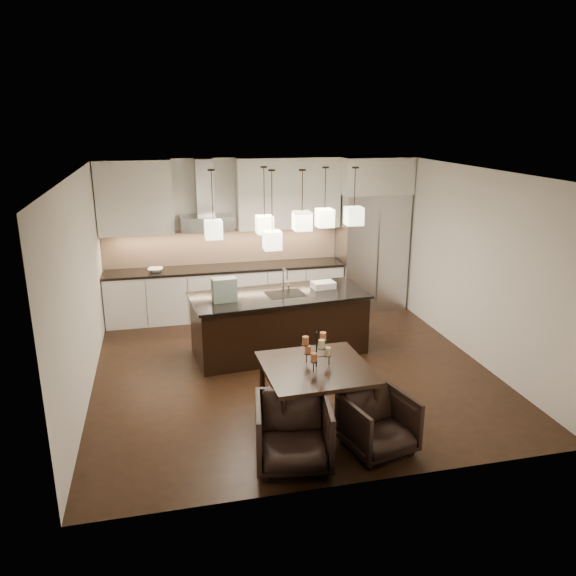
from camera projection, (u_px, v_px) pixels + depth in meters
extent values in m
cube|color=black|center=(291.00, 368.00, 8.13)|extent=(5.50, 5.50, 0.02)
cube|color=white|center=(291.00, 171.00, 7.31)|extent=(5.50, 5.50, 0.02)
cube|color=silver|center=(257.00, 235.00, 10.29)|extent=(5.50, 0.02, 2.80)
cube|color=silver|center=(360.00, 354.00, 5.15)|extent=(5.50, 0.02, 2.80)
cube|color=silver|center=(80.00, 288.00, 7.13)|extent=(0.02, 5.50, 2.80)
cube|color=silver|center=(472.00, 263.00, 8.31)|extent=(0.02, 5.50, 2.80)
cube|color=#B7B7BA|center=(371.00, 251.00, 10.48)|extent=(1.20, 0.72, 2.15)
cube|color=silver|center=(374.00, 175.00, 10.07)|extent=(1.26, 0.72, 0.65)
cube|color=silver|center=(227.00, 293.00, 10.13)|extent=(4.21, 0.62, 0.88)
cube|color=black|center=(226.00, 268.00, 10.00)|extent=(4.21, 0.66, 0.04)
cube|color=beige|center=(223.00, 246.00, 10.18)|extent=(4.21, 0.02, 0.63)
cube|color=silver|center=(135.00, 198.00, 9.43)|extent=(1.25, 0.35, 1.25)
cube|color=silver|center=(288.00, 193.00, 10.00)|extent=(1.85, 0.35, 1.25)
cube|color=#B7B7BA|center=(207.00, 223.00, 9.74)|extent=(0.90, 0.52, 0.24)
cube|color=#B7B7BA|center=(205.00, 187.00, 9.66)|extent=(0.30, 0.28, 0.96)
imported|color=silver|center=(155.00, 270.00, 9.67)|extent=(0.29, 0.29, 0.06)
cube|color=black|center=(279.00, 325.00, 8.55)|extent=(2.63, 1.27, 0.89)
cube|color=black|center=(279.00, 295.00, 8.42)|extent=(2.72, 1.36, 0.04)
cube|color=#1D482F|center=(224.00, 290.00, 8.04)|extent=(0.36, 0.22, 0.35)
cube|color=silver|center=(323.00, 285.00, 8.70)|extent=(0.37, 0.28, 0.10)
cylinder|color=beige|center=(328.00, 351.00, 6.46)|extent=(0.08, 0.08, 0.10)
cylinder|color=#D26C42|center=(308.00, 349.00, 6.52)|extent=(0.08, 0.08, 0.10)
cylinder|color=#A75D38|center=(314.00, 357.00, 6.30)|extent=(0.08, 0.08, 0.10)
cylinder|color=#D26C42|center=(323.00, 336.00, 6.49)|extent=(0.08, 0.08, 0.10)
cylinder|color=#A75D38|center=(306.00, 341.00, 6.37)|extent=(0.08, 0.08, 0.10)
cylinder|color=beige|center=(322.00, 344.00, 6.27)|extent=(0.08, 0.08, 0.10)
imported|color=black|center=(293.00, 433.00, 5.79)|extent=(0.89, 0.91, 0.72)
imported|color=black|center=(378.00, 423.00, 6.05)|extent=(0.83, 0.84, 0.64)
cube|color=beige|center=(214.00, 229.00, 7.87)|extent=(0.24, 0.24, 0.26)
cube|color=beige|center=(265.00, 225.00, 8.32)|extent=(0.24, 0.24, 0.26)
cube|color=beige|center=(302.00, 221.00, 7.83)|extent=(0.24, 0.24, 0.26)
cube|color=beige|center=(325.00, 218.00, 8.22)|extent=(0.24, 0.24, 0.26)
cube|color=beige|center=(354.00, 216.00, 8.18)|extent=(0.24, 0.24, 0.26)
cube|color=beige|center=(272.00, 240.00, 7.88)|extent=(0.24, 0.24, 0.26)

